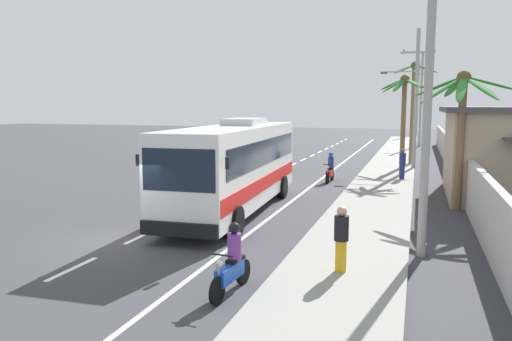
{
  "coord_description": "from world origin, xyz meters",
  "views": [
    {
      "loc": [
        8.49,
        -13.12,
        4.27
      ],
      "look_at": [
        2.46,
        5.24,
        1.7
      ],
      "focal_mm": 34.51,
      "sensor_mm": 36.0,
      "label": 1
    }
  ],
  "objects_px": {
    "utility_pole_mid": "(415,96)",
    "utility_pole_nearest": "(428,92)",
    "pedestrian_near_kerb": "(402,164)",
    "palm_third": "(463,108)",
    "utility_pole_distant": "(418,97)",
    "motorcycle_beside_bus": "(232,265)",
    "motorcycle_trailing": "(330,170)",
    "pedestrian_midwalk": "(341,237)",
    "palm_nearest": "(404,102)",
    "utility_pole_far": "(421,99)",
    "coach_bus_foreground": "(235,164)",
    "palm_second": "(413,98)"
  },
  "relations": [
    {
      "from": "utility_pole_mid",
      "to": "utility_pole_nearest",
      "type": "bearing_deg",
      "value": -88.55
    },
    {
      "from": "pedestrian_near_kerb",
      "to": "utility_pole_mid",
      "type": "bearing_deg",
      "value": 65.43
    },
    {
      "from": "palm_third",
      "to": "utility_pole_distant",
      "type": "bearing_deg",
      "value": 92.03
    },
    {
      "from": "motorcycle_beside_bus",
      "to": "motorcycle_trailing",
      "type": "xyz_separation_m",
      "value": [
        -0.66,
        17.09,
        0.02
      ]
    },
    {
      "from": "motorcycle_beside_bus",
      "to": "pedestrian_midwalk",
      "type": "relative_size",
      "value": 1.18
    },
    {
      "from": "motorcycle_trailing",
      "to": "pedestrian_midwalk",
      "type": "bearing_deg",
      "value": -79.35
    },
    {
      "from": "palm_nearest",
      "to": "pedestrian_midwalk",
      "type": "bearing_deg",
      "value": -92.66
    },
    {
      "from": "utility_pole_mid",
      "to": "utility_pole_distant",
      "type": "relative_size",
      "value": 0.87
    },
    {
      "from": "utility_pole_mid",
      "to": "utility_pole_far",
      "type": "relative_size",
      "value": 0.96
    },
    {
      "from": "coach_bus_foreground",
      "to": "utility_pole_distant",
      "type": "relative_size",
      "value": 1.06
    },
    {
      "from": "pedestrian_midwalk",
      "to": "palm_second",
      "type": "relative_size",
      "value": 0.23
    },
    {
      "from": "utility_pole_nearest",
      "to": "palm_nearest",
      "type": "distance_m",
      "value": 16.14
    },
    {
      "from": "palm_third",
      "to": "pedestrian_near_kerb",
      "type": "bearing_deg",
      "value": 108.37
    },
    {
      "from": "motorcycle_beside_bus",
      "to": "palm_third",
      "type": "xyz_separation_m",
      "value": [
        5.58,
        11.29,
        3.5
      ]
    },
    {
      "from": "utility_pole_nearest",
      "to": "palm_second",
      "type": "xyz_separation_m",
      "value": [
        -0.61,
        22.33,
        0.16
      ]
    },
    {
      "from": "coach_bus_foreground",
      "to": "pedestrian_midwalk",
      "type": "xyz_separation_m",
      "value": [
        5.23,
        -6.45,
        -0.92
      ]
    },
    {
      "from": "utility_pole_mid",
      "to": "palm_third",
      "type": "xyz_separation_m",
      "value": [
        1.94,
        -12.67,
        -0.69
      ]
    },
    {
      "from": "utility_pole_mid",
      "to": "utility_pole_distant",
      "type": "xyz_separation_m",
      "value": [
        0.09,
        39.38,
        0.54
      ]
    },
    {
      "from": "palm_nearest",
      "to": "palm_third",
      "type": "relative_size",
      "value": 1.07
    },
    {
      "from": "pedestrian_near_kerb",
      "to": "utility_pole_far",
      "type": "bearing_deg",
      "value": 68.27
    },
    {
      "from": "palm_third",
      "to": "coach_bus_foreground",
      "type": "bearing_deg",
      "value": -160.71
    },
    {
      "from": "pedestrian_near_kerb",
      "to": "utility_pole_nearest",
      "type": "distance_m",
      "value": 14.77
    },
    {
      "from": "motorcycle_trailing",
      "to": "utility_pole_mid",
      "type": "height_order",
      "value": "utility_pole_mid"
    },
    {
      "from": "coach_bus_foreground",
      "to": "utility_pole_far",
      "type": "height_order",
      "value": "utility_pole_far"
    },
    {
      "from": "coach_bus_foreground",
      "to": "utility_pole_far",
      "type": "xyz_separation_m",
      "value": [
        7.12,
        35.37,
        3.0
      ]
    },
    {
      "from": "utility_pole_mid",
      "to": "utility_pole_distant",
      "type": "height_order",
      "value": "utility_pole_distant"
    },
    {
      "from": "pedestrian_near_kerb",
      "to": "utility_pole_distant",
      "type": "distance_m",
      "value": 45.01
    },
    {
      "from": "coach_bus_foreground",
      "to": "motorcycle_beside_bus",
      "type": "distance_m",
      "value": 8.91
    },
    {
      "from": "utility_pole_far",
      "to": "palm_nearest",
      "type": "xyz_separation_m",
      "value": [
        -1.03,
        -23.28,
        -0.46
      ]
    },
    {
      "from": "utility_pole_far",
      "to": "palm_nearest",
      "type": "height_order",
      "value": "utility_pole_far"
    },
    {
      "from": "pedestrian_near_kerb",
      "to": "utility_pole_distant",
      "type": "height_order",
      "value": "utility_pole_distant"
    },
    {
      "from": "motorcycle_beside_bus",
      "to": "palm_nearest",
      "type": "relative_size",
      "value": 0.32
    },
    {
      "from": "coach_bus_foreground",
      "to": "palm_third",
      "type": "bearing_deg",
      "value": 19.29
    },
    {
      "from": "motorcycle_trailing",
      "to": "utility_pole_mid",
      "type": "xyz_separation_m",
      "value": [
        4.3,
        6.87,
        4.18
      ]
    },
    {
      "from": "utility_pole_far",
      "to": "pedestrian_near_kerb",
      "type": "bearing_deg",
      "value": -92.13
    },
    {
      "from": "pedestrian_near_kerb",
      "to": "motorcycle_beside_bus",
      "type": "bearing_deg",
      "value": -119.28
    },
    {
      "from": "utility_pole_mid",
      "to": "coach_bus_foreground",
      "type": "bearing_deg",
      "value": -113.01
    },
    {
      "from": "utility_pole_nearest",
      "to": "palm_nearest",
      "type": "height_order",
      "value": "utility_pole_nearest"
    },
    {
      "from": "pedestrian_near_kerb",
      "to": "pedestrian_midwalk",
      "type": "relative_size",
      "value": 1.01
    },
    {
      "from": "coach_bus_foreground",
      "to": "utility_pole_mid",
      "type": "distance_m",
      "value": 17.29
    },
    {
      "from": "coach_bus_foreground",
      "to": "pedestrian_midwalk",
      "type": "height_order",
      "value": "coach_bus_foreground"
    },
    {
      "from": "pedestrian_midwalk",
      "to": "utility_pole_distant",
      "type": "xyz_separation_m",
      "value": [
        1.52,
        61.51,
        4.38
      ]
    },
    {
      "from": "utility_pole_far",
      "to": "palm_second",
      "type": "xyz_separation_m",
      "value": [
        -0.58,
        -17.06,
        -0.14
      ]
    },
    {
      "from": "pedestrian_near_kerb",
      "to": "utility_pole_nearest",
      "type": "height_order",
      "value": "utility_pole_nearest"
    },
    {
      "from": "motorcycle_trailing",
      "to": "utility_pole_far",
      "type": "xyz_separation_m",
      "value": [
        4.76,
        26.56,
        4.26
      ]
    },
    {
      "from": "utility_pole_mid",
      "to": "motorcycle_beside_bus",
      "type": "bearing_deg",
      "value": -98.62
    },
    {
      "from": "motorcycle_beside_bus",
      "to": "utility_pole_far",
      "type": "distance_m",
      "value": 44.06
    },
    {
      "from": "palm_second",
      "to": "utility_pole_far",
      "type": "bearing_deg",
      "value": 88.06
    },
    {
      "from": "motorcycle_beside_bus",
      "to": "motorcycle_trailing",
      "type": "distance_m",
      "value": 17.1
    },
    {
      "from": "utility_pole_nearest",
      "to": "palm_nearest",
      "type": "bearing_deg",
      "value": 93.78
    }
  ]
}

